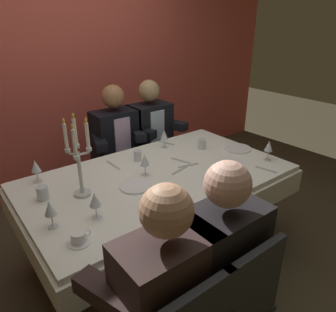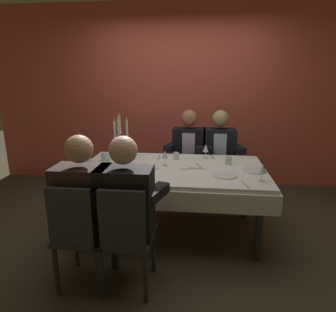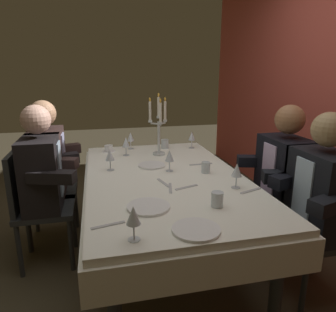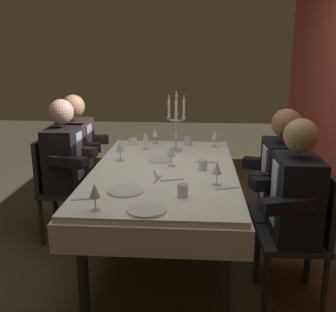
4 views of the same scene
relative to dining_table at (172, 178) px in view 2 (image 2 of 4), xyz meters
The scene contains 28 objects.
ground_plane 0.62m from the dining_table, ahead, with size 12.00×12.00×0.00m, color #403827.
back_wall 1.81m from the dining_table, 90.00° to the left, with size 6.00×0.12×2.70m, color #CF5144.
dining_table is the anchor object (origin of this frame).
candelabra 0.67m from the dining_table, behind, with size 0.15×0.17×0.54m.
dinner_plate_0 0.27m from the dining_table, 167.13° to the right, with size 0.21×0.21×0.01m, color white.
dinner_plate_1 0.58m from the dining_table, 21.83° to the right, with size 0.24×0.24×0.01m, color white.
dinner_plate_2 0.84m from the dining_table, ahead, with size 0.23×0.23×0.01m, color white.
wine_glass_0 0.93m from the dining_table, 21.31° to the right, with size 0.07×0.07×0.16m.
wine_glass_1 0.49m from the dining_table, 118.38° to the right, with size 0.07×0.07×0.16m.
wine_glass_2 0.57m from the dining_table, 48.49° to the left, with size 0.07×0.07×0.16m.
wine_glass_3 0.88m from the dining_table, 169.61° to the right, with size 0.07×0.07×0.16m.
wine_glass_4 0.68m from the dining_table, 160.04° to the right, with size 0.07×0.07×0.16m.
wine_glass_5 0.88m from the dining_table, 149.71° to the left, with size 0.07×0.07×0.16m.
wine_glass_6 0.25m from the dining_table, 147.48° to the left, with size 0.07×0.07×0.16m.
water_tumbler_0 0.34m from the dining_table, 87.25° to the left, with size 0.06×0.06×0.08m, color silver.
water_tumbler_1 0.63m from the dining_table, 15.84° to the left, with size 0.07×0.07×0.09m, color silver.
water_tumbler_2 0.81m from the dining_table, 167.60° to the left, with size 0.07×0.07×0.09m, color silver.
coffee_cup_0 0.86m from the dining_table, 154.73° to the right, with size 0.13×0.12×0.06m.
spoon_0 0.82m from the dining_table, 32.63° to the right, with size 0.17×0.02×0.01m, color #B7B7BC.
knife_1 0.41m from the dining_table, 119.22° to the left, with size 0.19×0.02×0.01m, color #B7B7BC.
fork_2 0.21m from the dining_table, 16.11° to the right, with size 0.17×0.02×0.01m, color #B7B7BC.
spoon_3 0.64m from the dining_table, 47.28° to the left, with size 0.17×0.02×0.01m, color #B7B7BC.
fork_4 0.31m from the dining_table, 16.59° to the left, with size 0.17×0.02×0.01m, color #B7B7BC.
fork_5 0.29m from the dining_table, ahead, with size 0.17×0.02×0.01m, color #B7B7BC.
seated_diner_0 1.08m from the dining_table, 124.37° to the right, with size 0.63×0.48×1.24m.
seated_diner_1 0.93m from the dining_table, 107.17° to the right, with size 0.63×0.48×1.24m.
seated_diner_2 0.90m from the dining_table, 81.26° to the left, with size 0.63×0.48×1.24m.
seated_diner_3 1.04m from the dining_table, 58.98° to the left, with size 0.63×0.48×1.24m.
Camera 2 is at (0.27, -2.87, 1.65)m, focal length 31.06 mm.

